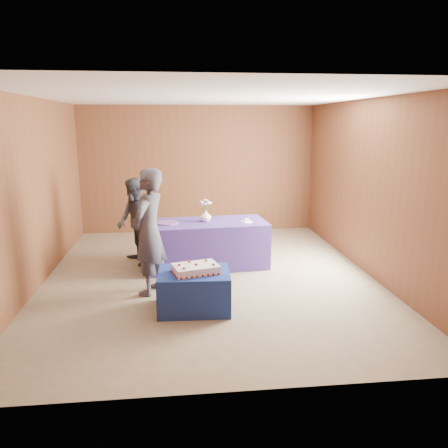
{
  "coord_description": "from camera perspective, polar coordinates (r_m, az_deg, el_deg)",
  "views": [
    {
      "loc": [
        -0.49,
        -6.41,
        2.33
      ],
      "look_at": [
        0.24,
        0.1,
        0.81
      ],
      "focal_mm": 35.0,
      "sensor_mm": 36.0,
      "label": 1
    }
  ],
  "objects": [
    {
      "name": "plate",
      "position": [
        7.14,
        2.96,
        0.29
      ],
      "size": [
        0.21,
        0.21,
        0.01
      ],
      "primitive_type": "cylinder",
      "rotation": [
        0.0,
        0.0,
        -0.1
      ],
      "color": "white",
      "rests_on": "serving_table"
    },
    {
      "name": "cake_slice",
      "position": [
        7.13,
        2.97,
        0.57
      ],
      "size": [
        0.08,
        0.07,
        0.08
      ],
      "rotation": [
        0.0,
        0.0,
        0.25
      ],
      "color": "white",
      "rests_on": "plate"
    },
    {
      "name": "guest_right",
      "position": [
        7.41,
        -11.5,
        0.3
      ],
      "size": [
        0.8,
        0.88,
        1.46
      ],
      "primitive_type": "imported",
      "rotation": [
        0.0,
        0.0,
        -1.14
      ],
      "color": "#353640",
      "rests_on": "ground"
    },
    {
      "name": "knife",
      "position": [
        7.0,
        3.75,
        -0.01
      ],
      "size": [
        0.26,
        0.06,
        0.0
      ],
      "primitive_type": "cube",
      "rotation": [
        0.0,
        0.0,
        -0.14
      ],
      "color": "#B2B3B7",
      "rests_on": "serving_table"
    },
    {
      "name": "flower_spray",
      "position": [
        7.13,
        -2.42,
        2.81
      ],
      "size": [
        0.2,
        0.2,
        0.15
      ],
      "color": "#245B25",
      "rests_on": "vase"
    },
    {
      "name": "platter",
      "position": [
        7.11,
        -7.38,
        0.17
      ],
      "size": [
        0.43,
        0.43,
        0.02
      ],
      "primitive_type": "cylinder",
      "rotation": [
        0.0,
        0.0,
        0.22
      ],
      "color": "#784F9E",
      "rests_on": "serving_table"
    },
    {
      "name": "ground",
      "position": [
        6.84,
        -1.9,
        -6.88
      ],
      "size": [
        6.0,
        6.0,
        0.0
      ],
      "primitive_type": "plane",
      "color": "gray",
      "rests_on": "ground"
    },
    {
      "name": "room_shell",
      "position": [
        6.45,
        -2.03,
        8.35
      ],
      "size": [
        5.04,
        6.04,
        2.72
      ],
      "color": "brown",
      "rests_on": "ground"
    },
    {
      "name": "vase",
      "position": [
        7.17,
        -2.4,
        1.07
      ],
      "size": [
        0.22,
        0.22,
        0.19
      ],
      "primitive_type": "imported",
      "rotation": [
        0.0,
        0.0,
        0.3
      ],
      "color": "white",
      "rests_on": "serving_table"
    },
    {
      "name": "serving_table",
      "position": [
        7.25,
        -2.45,
        -2.62
      ],
      "size": [
        2.07,
        1.07,
        0.75
      ],
      "primitive_type": "cube",
      "rotation": [
        0.0,
        0.0,
        0.09
      ],
      "color": "#513797",
      "rests_on": "ground"
    },
    {
      "name": "sheet_cake",
      "position": [
        5.51,
        -3.72,
        -5.85
      ],
      "size": [
        0.65,
        0.52,
        0.13
      ],
      "rotation": [
        0.0,
        0.0,
        0.25
      ],
      "color": "white",
      "rests_on": "cake_table"
    },
    {
      "name": "guest_left",
      "position": [
        6.06,
        -9.77,
        -1.05
      ],
      "size": [
        0.64,
        0.75,
        1.75
      ],
      "primitive_type": "imported",
      "rotation": [
        0.0,
        0.0,
        -1.99
      ],
      "color": "#3A3943",
      "rests_on": "ground"
    },
    {
      "name": "cake_table",
      "position": [
        5.64,
        -3.93,
        -8.65
      ],
      "size": [
        0.93,
        0.74,
        0.5
      ],
      "primitive_type": "cube",
      "rotation": [
        0.0,
        0.0,
        -0.04
      ],
      "color": "navy",
      "rests_on": "ground"
    }
  ]
}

